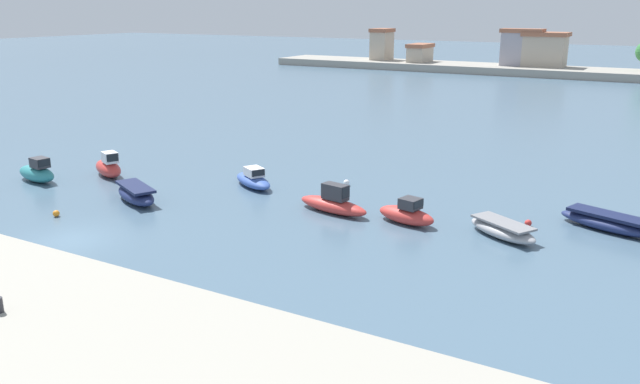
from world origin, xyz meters
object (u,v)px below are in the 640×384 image
Objects in this scene: moored_boat_6 at (502,230)px; mooring_buoy_1 at (56,214)px; moored_boat_2 at (136,194)px; mooring_buoy_0 at (346,183)px; moored_boat_5 at (407,214)px; moored_boat_7 at (609,223)px; moored_boat_4 at (333,203)px; mooring_buoy_2 at (528,223)px; moored_boat_3 at (253,180)px; moored_boat_0 at (37,172)px; moored_boat_1 at (108,167)px.

mooring_buoy_1 is at bearing -128.06° from moored_boat_6.
mooring_buoy_0 is (9.38, 9.71, -0.30)m from moored_boat_2.
moored_boat_5 is 10.67m from moored_boat_7.
mooring_buoy_1 is (-13.24, -8.55, -0.37)m from moored_boat_4.
mooring_buoy_2 is at bearing 37.77° from moored_boat_5.
moored_boat_3 is 11.45× the size of mooring_buoy_2.
moored_boat_3 is at bearing -155.12° from moored_boat_7.
mooring_buoy_1 is at bearing -137.22° from moored_boat_4.
moored_boat_3 is at bearing 34.02° from moored_boat_0.
moored_boat_0 reaches higher than moored_boat_3.
moored_boat_4 reaches higher than moored_boat_2.
moored_boat_0 is 0.93× the size of moored_boat_3.
moored_boat_3 is 0.97× the size of moored_boat_6.
moored_boat_1 is at bearing 56.78° from moored_boat_0.
mooring_buoy_0 reaches higher than mooring_buoy_1.
mooring_buoy_1 is at bearing -35.95° from moored_boat_1.
mooring_buoy_0 is at bearing 71.44° from moored_boat_2.
moored_boat_1 reaches higher than moored_boat_5.
moored_boat_5 reaches higher than moored_boat_3.
moored_boat_3 is at bearing -176.92° from mooring_buoy_2.
moored_boat_1 is 0.80× the size of moored_boat_4.
moored_boat_2 is 0.98× the size of moored_boat_4.
moored_boat_6 is at bearing 22.17° from mooring_buoy_1.
mooring_buoy_0 is (-6.47, 5.21, -0.34)m from moored_boat_5.
moored_boat_6 is 12.55m from mooring_buoy_0.
moored_boat_7 is 14.88× the size of mooring_buoy_2.
moored_boat_4 is 1.10× the size of moored_boat_6.
moored_boat_1 is 0.90× the size of moored_boat_3.
moored_boat_4 is at bearing -69.70° from mooring_buoy_0.
moored_boat_0 is 1.03× the size of moored_boat_1.
mooring_buoy_0 is 1.08× the size of mooring_buoy_2.
moored_boat_2 is (6.22, -3.55, -0.17)m from moored_boat_1.
moored_boat_7 is 4.14m from mooring_buoy_2.
mooring_buoy_0 is (-16.24, 0.91, -0.23)m from moored_boat_7.
moored_boat_1 is 27.24m from moored_boat_6.
moored_boat_2 is (9.35, -0.12, -0.13)m from moored_boat_0.
moored_boat_6 is at bearing 27.87° from moored_boat_1.
moored_boat_7 is at bearing 27.89° from moored_boat_4.
moored_boat_2 is at bearing -151.94° from moored_boat_5.
mooring_buoy_1 is (-22.80, -9.29, -0.22)m from moored_boat_6.
moored_boat_1 is 0.87× the size of moored_boat_6.
moored_boat_7 is at bearing 69.64° from moored_boat_6.
moored_boat_5 is (15.85, 4.50, 0.04)m from moored_boat_2.
moored_boat_0 reaches higher than moored_boat_2.
moored_boat_7 is (31.84, 5.25, -0.23)m from moored_boat_1.
moored_boat_6 is 11.00× the size of mooring_buoy_0.
moored_boat_4 is 9.59m from moored_boat_6.
moored_boat_1 is 7.16m from moored_boat_2.
moored_boat_2 reaches higher than mooring_buoy_1.
moored_boat_5 is 6.56m from mooring_buoy_2.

